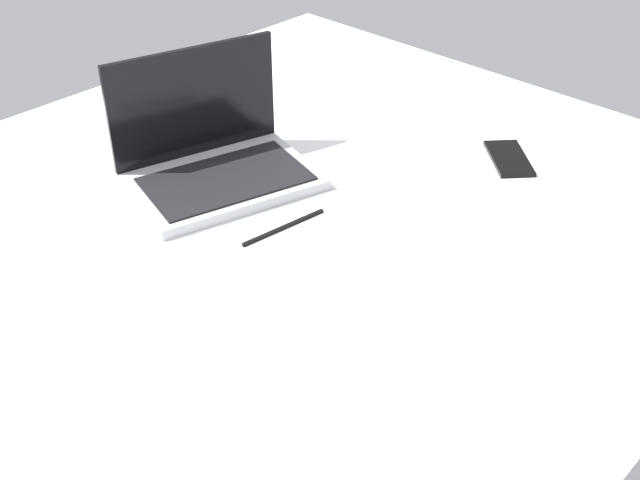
{
  "coord_description": "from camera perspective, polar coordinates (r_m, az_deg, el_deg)",
  "views": [
    {
      "loc": [
        -70.62,
        -86.49,
        94.3
      ],
      "look_at": [
        3.6,
        -16.36,
        24.0
      ],
      "focal_mm": 45.22,
      "sensor_mm": 36.0,
      "label": 1
    }
  ],
  "objects": [
    {
      "name": "charger_cable",
      "position": [
        1.37,
        -2.58,
        0.9
      ],
      "size": [
        16.93,
        2.83,
        0.6
      ],
      "primitive_type": "cube",
      "rotation": [
        0.0,
        0.0,
        -0.13
      ],
      "color": "black",
      "rests_on": "bed_mattress"
    },
    {
      "name": "laptop",
      "position": [
        1.51,
        -7.47,
        5.78
      ],
      "size": [
        38.0,
        31.08,
        23.0
      ],
      "rotation": [
        0.0,
        0.0,
        -0.27
      ],
      "color": "#B7BABC",
      "rests_on": "bed_mattress"
    },
    {
      "name": "bed_mattress",
      "position": [
        1.41,
        -5.87,
        -3.05
      ],
      "size": [
        180.0,
        140.0,
        18.0
      ],
      "primitive_type": "cube",
      "color": "white",
      "rests_on": "ground"
    },
    {
      "name": "cell_phone",
      "position": [
        1.62,
        13.22,
        5.64
      ],
      "size": [
        14.47,
        14.92,
        0.8
      ],
      "primitive_type": "cube",
      "rotation": [
        0.0,
        0.0,
        5.54
      ],
      "color": "black",
      "rests_on": "bed_mattress"
    }
  ]
}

